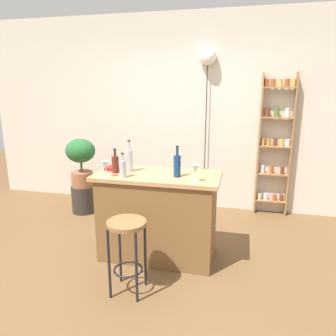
{
  "coord_description": "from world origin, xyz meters",
  "views": [
    {
      "loc": [
        0.83,
        -2.7,
        1.77
      ],
      "look_at": [
        0.05,
        0.55,
        0.92
      ],
      "focal_mm": 33.82,
      "sensor_mm": 36.0,
      "label": 1
    }
  ],
  "objects_px": {
    "cookbook": "(116,168)",
    "plant_stool": "(84,199)",
    "bottle_olive_oil": "(123,168)",
    "wine_glass_left": "(106,166)",
    "bottle_spirits_clear": "(115,164)",
    "spice_shelf": "(275,141)",
    "bottle_vinegar": "(177,165)",
    "bar_stool": "(127,240)",
    "potted_plant": "(81,159)",
    "wine_glass_center": "(195,170)",
    "pendant_globe_light": "(208,58)",
    "bottle_sauce_amber": "(129,160)"
  },
  "relations": [
    {
      "from": "pendant_globe_light",
      "to": "bottle_spirits_clear",
      "type": "bearing_deg",
      "value": -114.62
    },
    {
      "from": "bottle_olive_oil",
      "to": "pendant_globe_light",
      "type": "relative_size",
      "value": 0.11
    },
    {
      "from": "bottle_olive_oil",
      "to": "wine_glass_left",
      "type": "relative_size",
      "value": 1.49
    },
    {
      "from": "wine_glass_left",
      "to": "spice_shelf",
      "type": "bearing_deg",
      "value": 45.58
    },
    {
      "from": "cookbook",
      "to": "bottle_olive_oil",
      "type": "bearing_deg",
      "value": -52.87
    },
    {
      "from": "bar_stool",
      "to": "pendant_globe_light",
      "type": "relative_size",
      "value": 0.29
    },
    {
      "from": "bar_stool",
      "to": "cookbook",
      "type": "height_order",
      "value": "cookbook"
    },
    {
      "from": "potted_plant",
      "to": "wine_glass_center",
      "type": "relative_size",
      "value": 4.19
    },
    {
      "from": "bar_stool",
      "to": "potted_plant",
      "type": "height_order",
      "value": "potted_plant"
    },
    {
      "from": "bottle_olive_oil",
      "to": "wine_glass_left",
      "type": "bearing_deg",
      "value": -167.7
    },
    {
      "from": "pendant_globe_light",
      "to": "cookbook",
      "type": "bearing_deg",
      "value": -117.4
    },
    {
      "from": "bottle_olive_oil",
      "to": "bottle_vinegar",
      "type": "bearing_deg",
      "value": 15.66
    },
    {
      "from": "bottle_vinegar",
      "to": "bottle_olive_oil",
      "type": "height_order",
      "value": "bottle_vinegar"
    },
    {
      "from": "bottle_spirits_clear",
      "to": "cookbook",
      "type": "bearing_deg",
      "value": 110.03
    },
    {
      "from": "bottle_spirits_clear",
      "to": "wine_glass_center",
      "type": "distance_m",
      "value": 0.86
    },
    {
      "from": "plant_stool",
      "to": "bottle_vinegar",
      "type": "distance_m",
      "value": 2.07
    },
    {
      "from": "potted_plant",
      "to": "pendant_globe_light",
      "type": "height_order",
      "value": "pendant_globe_light"
    },
    {
      "from": "bottle_spirits_clear",
      "to": "cookbook",
      "type": "xyz_separation_m",
      "value": [
        -0.04,
        0.11,
        -0.08
      ]
    },
    {
      "from": "bottle_sauce_amber",
      "to": "wine_glass_center",
      "type": "xyz_separation_m",
      "value": [
        0.73,
        -0.23,
        -0.01
      ]
    },
    {
      "from": "spice_shelf",
      "to": "plant_stool",
      "type": "xyz_separation_m",
      "value": [
        -2.65,
        -0.56,
        -0.86
      ]
    },
    {
      "from": "bar_stool",
      "to": "plant_stool",
      "type": "height_order",
      "value": "bar_stool"
    },
    {
      "from": "cookbook",
      "to": "wine_glass_left",
      "type": "bearing_deg",
      "value": -85.46
    },
    {
      "from": "bottle_olive_oil",
      "to": "wine_glass_left",
      "type": "height_order",
      "value": "bottle_olive_oil"
    },
    {
      "from": "bar_stool",
      "to": "wine_glass_left",
      "type": "height_order",
      "value": "wine_glass_left"
    },
    {
      "from": "bar_stool",
      "to": "bottle_sauce_amber",
      "type": "distance_m",
      "value": 0.91
    },
    {
      "from": "bottle_spirits_clear",
      "to": "pendant_globe_light",
      "type": "xyz_separation_m",
      "value": [
        0.73,
        1.6,
        1.15
      ]
    },
    {
      "from": "potted_plant",
      "to": "wine_glass_center",
      "type": "height_order",
      "value": "wine_glass_center"
    },
    {
      "from": "potted_plant",
      "to": "bottle_olive_oil",
      "type": "distance_m",
      "value": 1.6
    },
    {
      "from": "wine_glass_left",
      "to": "wine_glass_center",
      "type": "distance_m",
      "value": 0.88
    },
    {
      "from": "cookbook",
      "to": "bar_stool",
      "type": "bearing_deg",
      "value": -60.23
    },
    {
      "from": "spice_shelf",
      "to": "bar_stool",
      "type": "bearing_deg",
      "value": -121.69
    },
    {
      "from": "wine_glass_left",
      "to": "cookbook",
      "type": "distance_m",
      "value": 0.3
    },
    {
      "from": "bottle_spirits_clear",
      "to": "bottle_olive_oil",
      "type": "height_order",
      "value": "bottle_spirits_clear"
    },
    {
      "from": "cookbook",
      "to": "plant_stool",
      "type": "bearing_deg",
      "value": 137.25
    },
    {
      "from": "plant_stool",
      "to": "wine_glass_left",
      "type": "bearing_deg",
      "value": -52.08
    },
    {
      "from": "bottle_vinegar",
      "to": "bottle_olive_oil",
      "type": "distance_m",
      "value": 0.53
    },
    {
      "from": "wine_glass_left",
      "to": "cookbook",
      "type": "bearing_deg",
      "value": 92.63
    },
    {
      "from": "potted_plant",
      "to": "wine_glass_center",
      "type": "xyz_separation_m",
      "value": [
        1.8,
        -1.15,
        0.24
      ]
    },
    {
      "from": "spice_shelf",
      "to": "bottle_vinegar",
      "type": "bearing_deg",
      "value": -123.52
    },
    {
      "from": "spice_shelf",
      "to": "plant_stool",
      "type": "relative_size",
      "value": 5.01
    },
    {
      "from": "wine_glass_left",
      "to": "pendant_globe_light",
      "type": "distance_m",
      "value": 2.23
    },
    {
      "from": "spice_shelf",
      "to": "cookbook",
      "type": "xyz_separation_m",
      "value": [
        -1.73,
        -1.47,
        -0.12
      ]
    },
    {
      "from": "spice_shelf",
      "to": "plant_stool",
      "type": "height_order",
      "value": "spice_shelf"
    },
    {
      "from": "bottle_spirits_clear",
      "to": "cookbook",
      "type": "distance_m",
      "value": 0.14
    },
    {
      "from": "potted_plant",
      "to": "bottle_olive_oil",
      "type": "bearing_deg",
      "value": -46.61
    },
    {
      "from": "potted_plant",
      "to": "pendant_globe_light",
      "type": "xyz_separation_m",
      "value": [
        1.69,
        0.58,
        1.36
      ]
    },
    {
      "from": "plant_stool",
      "to": "cookbook",
      "type": "xyz_separation_m",
      "value": [
        0.91,
        -0.9,
        0.74
      ]
    },
    {
      "from": "bottle_olive_oil",
      "to": "bar_stool",
      "type": "bearing_deg",
      "value": -66.56
    },
    {
      "from": "plant_stool",
      "to": "pendant_globe_light",
      "type": "height_order",
      "value": "pendant_globe_light"
    },
    {
      "from": "bottle_spirits_clear",
      "to": "wine_glass_left",
      "type": "relative_size",
      "value": 1.55
    }
  ]
}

